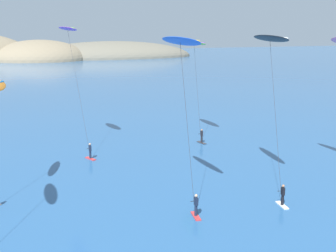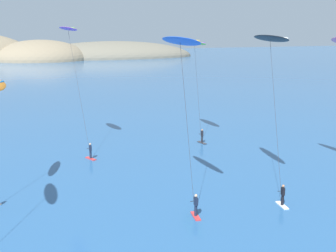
% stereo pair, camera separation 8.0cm
% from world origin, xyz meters
% --- Properties ---
extents(headland_island, '(154.48, 46.45, 27.34)m').
position_xyz_m(headland_island, '(5.14, 205.59, 0.00)').
color(headland_island, '#84755B').
rests_on(headland_island, ground).
extents(kitesurfer_blue, '(1.25, 6.77, 12.77)m').
position_xyz_m(kitesurfer_blue, '(-1.20, 24.10, 11.49)').
color(kitesurfer_blue, red).
rests_on(kitesurfer_blue, ground).
extents(kitesurfer_purple, '(2.15, 9.07, 13.61)m').
position_xyz_m(kitesurfer_purple, '(-5.64, 43.64, 12.25)').
color(kitesurfer_purple, red).
rests_on(kitesurfer_purple, ground).
extents(kitesurfer_lime, '(1.65, 6.24, 12.00)m').
position_xyz_m(kitesurfer_lime, '(8.71, 41.79, 10.91)').
color(kitesurfer_lime, '#2D2D33').
rests_on(kitesurfer_lime, ground).
extents(kitesurfer_black, '(2.53, 7.74, 12.85)m').
position_xyz_m(kitesurfer_black, '(6.54, 24.03, 11.57)').
color(kitesurfer_black, silver).
rests_on(kitesurfer_black, ground).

